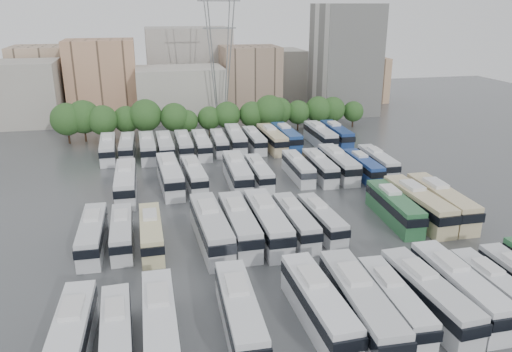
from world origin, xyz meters
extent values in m
plane|color=#424447|center=(0.00, 0.00, 0.00)|extent=(220.00, 220.00, 0.00)
cylinder|color=black|center=(-29.40, 42.02, 1.31)|extent=(0.36, 0.36, 2.62)
sphere|color=#234C1E|center=(-29.40, 42.02, 4.86)|extent=(6.28, 6.28, 6.28)
cylinder|color=black|center=(-26.39, 42.75, 1.35)|extent=(0.36, 0.36, 2.71)
sphere|color=#234C1E|center=(-26.39, 42.75, 5.03)|extent=(6.50, 6.50, 6.50)
cylinder|color=black|center=(-22.74, 41.25, 1.21)|extent=(0.36, 0.36, 2.43)
sphere|color=#234C1E|center=(-22.74, 41.25, 4.51)|extent=(5.83, 5.83, 5.83)
cylinder|color=black|center=(-18.32, 42.83, 1.11)|extent=(0.36, 0.36, 2.22)
sphere|color=#234C1E|center=(-18.32, 42.83, 4.12)|extent=(5.32, 5.32, 5.32)
cylinder|color=black|center=(-14.53, 41.82, 1.33)|extent=(0.36, 0.36, 2.67)
sphere|color=#234C1E|center=(-14.53, 41.82, 4.96)|extent=(6.41, 6.41, 6.41)
cylinder|color=black|center=(-8.91, 41.32, 1.19)|extent=(0.36, 0.36, 2.38)
sphere|color=#234C1E|center=(-8.91, 41.32, 4.42)|extent=(5.71, 5.71, 5.71)
cylinder|color=black|center=(-6.38, 41.60, 0.93)|extent=(0.36, 0.36, 1.86)
sphere|color=#234C1E|center=(-6.38, 41.60, 3.46)|extent=(4.48, 4.48, 4.48)
cylinder|color=black|center=(-1.77, 42.19, 1.00)|extent=(0.36, 0.36, 2.00)
sphere|color=#234C1E|center=(-1.77, 42.19, 3.72)|extent=(4.80, 4.80, 4.80)
cylinder|color=black|center=(1.93, 41.90, 1.14)|extent=(0.36, 0.36, 2.28)
sphere|color=#234C1E|center=(1.93, 41.90, 4.24)|extent=(5.48, 5.48, 5.48)
cylinder|color=black|center=(7.14, 41.74, 1.12)|extent=(0.36, 0.36, 2.23)
sphere|color=#234C1E|center=(7.14, 41.74, 4.15)|extent=(5.36, 5.36, 5.36)
cylinder|color=black|center=(10.77, 41.17, 1.33)|extent=(0.36, 0.36, 2.65)
sphere|color=#234C1E|center=(10.77, 41.17, 4.93)|extent=(6.37, 6.37, 6.37)
cylinder|color=black|center=(13.25, 42.82, 1.18)|extent=(0.36, 0.36, 2.36)
sphere|color=#234C1E|center=(13.25, 42.82, 4.39)|extent=(5.67, 5.67, 5.67)
cylinder|color=black|center=(17.43, 42.52, 1.06)|extent=(0.36, 0.36, 2.13)
sphere|color=#234C1E|center=(17.43, 42.52, 3.95)|extent=(5.11, 5.11, 5.11)
cylinder|color=black|center=(21.97, 42.59, 1.17)|extent=(0.36, 0.36, 2.34)
sphere|color=#234C1E|center=(21.97, 42.59, 4.35)|extent=(5.62, 5.62, 5.62)
cylinder|color=black|center=(25.43, 42.84, 1.12)|extent=(0.36, 0.36, 2.25)
sphere|color=#234C1E|center=(25.43, 42.84, 4.17)|extent=(5.39, 5.39, 5.39)
cylinder|color=black|center=(30.23, 42.75, 0.94)|extent=(0.36, 0.36, 1.88)
sphere|color=#234C1E|center=(30.23, 42.75, 3.49)|extent=(4.51, 4.51, 4.51)
cube|color=#9E998E|center=(-42.00, 62.00, 7.00)|extent=(18.00, 14.00, 14.00)
cube|color=tan|center=(-24.00, 68.00, 9.00)|extent=(16.00, 12.00, 18.00)
cube|color=#ADA89E|center=(-6.00, 60.00, 6.00)|extent=(20.00, 14.00, 12.00)
cube|color=gray|center=(12.00, 66.00, 8.00)|extent=(14.00, 12.00, 16.00)
cube|color=gray|center=(-2.00, 80.00, 10.00)|extent=(22.00, 16.00, 20.00)
cube|color=tan|center=(-38.00, 78.00, 8.00)|extent=(16.00, 14.00, 16.00)
cube|color=#A39E93|center=(20.00, 78.00, 7.00)|extent=(18.00, 14.00, 14.00)
cube|color=tan|center=(44.00, 72.00, 6.00)|extent=(14.00, 12.00, 12.00)
cube|color=gray|center=(-14.00, 74.00, 5.00)|extent=(12.00, 10.00, 10.00)
cube|color=silver|center=(34.00, 58.00, 13.00)|extent=(14.00, 14.00, 26.00)
cylinder|color=slate|center=(0.00, 48.00, 17.00)|extent=(2.90, 2.91, 33.83)
cylinder|color=slate|center=(0.00, 52.00, 17.00)|extent=(2.90, 2.91, 33.83)
cylinder|color=slate|center=(4.00, 48.00, 17.00)|extent=(2.90, 2.91, 33.83)
cylinder|color=slate|center=(4.00, 52.00, 17.00)|extent=(2.90, 2.91, 33.83)
cube|color=slate|center=(2.00, 50.00, 26.52)|extent=(9.00, 0.30, 0.30)
cube|color=slate|center=(2.00, 50.00, 21.08)|extent=(7.00, 0.30, 0.30)
cube|color=white|center=(-21.46, -23.90, 1.66)|extent=(3.02, 11.83, 3.32)
cube|color=black|center=(-21.46, -24.04, 2.30)|extent=(3.14, 12.01, 0.98)
cube|color=silver|center=(-21.39, -22.43, 3.54)|extent=(1.80, 3.20, 0.43)
cube|color=silver|center=(-18.11, -24.08, 1.51)|extent=(2.63, 10.71, 3.01)
cube|color=black|center=(-18.11, -24.22, 2.08)|extent=(2.75, 10.87, 0.89)
cube|color=silver|center=(-18.16, -22.75, 3.21)|extent=(1.61, 2.89, 0.39)
cube|color=silver|center=(-14.77, -23.58, 1.68)|extent=(2.54, 11.87, 3.36)
cube|color=black|center=(-14.77, -23.73, 2.32)|extent=(2.66, 12.05, 0.99)
cube|color=silver|center=(-14.76, -22.09, 3.58)|extent=(1.69, 3.17, 0.44)
cube|color=silver|center=(-8.28, -23.60, 1.72)|extent=(2.94, 12.18, 3.43)
cube|color=black|center=(-8.29, -23.75, 2.37)|extent=(3.06, 12.37, 1.01)
cube|color=silver|center=(-8.24, -22.09, 3.65)|extent=(1.81, 3.28, 0.44)
cube|color=white|center=(-1.60, -23.97, 1.77)|extent=(2.99, 12.54, 3.53)
cube|color=black|center=(-1.60, -24.13, 2.44)|extent=(3.12, 12.73, 1.04)
cube|color=silver|center=(-1.65, -22.42, 3.76)|extent=(1.86, 3.37, 0.46)
cube|color=silver|center=(1.74, -24.97, 1.89)|extent=(3.33, 13.42, 3.78)
cube|color=black|center=(1.73, -25.14, 2.61)|extent=(3.47, 13.63, 1.11)
cube|color=silver|center=(1.80, -23.31, 4.02)|extent=(2.02, 3.62, 0.49)
cube|color=silver|center=(5.02, -24.70, 1.57)|extent=(2.78, 11.18, 3.14)
cube|color=black|center=(5.02, -24.84, 2.17)|extent=(2.90, 11.35, 0.92)
cube|color=silver|center=(5.08, -23.32, 3.35)|extent=(1.69, 3.02, 0.41)
cube|color=silver|center=(8.25, -24.69, 1.72)|extent=(3.19, 12.24, 3.44)
cube|color=black|center=(8.26, -24.84, 2.37)|extent=(3.33, 12.43, 1.01)
cube|color=silver|center=(8.17, -23.18, 3.66)|extent=(1.88, 3.32, 0.44)
cube|color=silver|center=(11.57, -24.24, 1.75)|extent=(2.64, 12.38, 3.51)
cube|color=black|center=(11.57, -24.40, 2.42)|extent=(2.77, 12.57, 1.03)
cube|color=silver|center=(11.57, -22.70, 3.73)|extent=(1.76, 3.30, 0.45)
cube|color=silver|center=(14.89, -24.88, 1.52)|extent=(2.40, 10.78, 3.05)
cube|color=black|center=(14.90, -25.01, 2.11)|extent=(2.51, 10.95, 0.90)
cube|color=silver|center=(14.88, -23.53, 3.25)|extent=(1.55, 2.89, 0.39)
cube|color=silver|center=(-21.36, -5.18, 1.61)|extent=(2.61, 11.42, 3.23)
cube|color=black|center=(-21.36, -5.33, 2.23)|extent=(2.73, 11.60, 0.95)
cube|color=silver|center=(-21.33, -3.76, 3.43)|extent=(1.66, 3.06, 0.42)
cube|color=silver|center=(-18.20, -5.13, 1.50)|extent=(2.33, 10.62, 3.00)
cube|color=black|center=(-18.20, -5.27, 2.08)|extent=(2.44, 10.78, 0.88)
cube|color=silver|center=(-18.21, -3.81, 3.20)|extent=(1.52, 2.84, 0.39)
cube|color=beige|center=(-14.98, -6.05, 1.55)|extent=(2.41, 10.99, 3.11)
cube|color=black|center=(-14.98, -6.19, 2.15)|extent=(2.52, 11.15, 0.91)
cube|color=silver|center=(-14.99, -4.68, 3.31)|extent=(1.58, 2.94, 0.40)
cube|color=silver|center=(-8.36, -7.05, 1.89)|extent=(3.35, 13.44, 3.78)
cube|color=black|center=(-8.35, -7.22, 2.61)|extent=(3.49, 13.65, 1.11)
cube|color=silver|center=(-8.42, -5.38, 4.03)|extent=(2.03, 3.63, 0.49)
cube|color=silver|center=(-5.05, -6.67, 1.81)|extent=(2.78, 12.76, 3.61)
cube|color=black|center=(-5.05, -6.83, 2.50)|extent=(2.91, 12.96, 1.06)
cube|color=silver|center=(-5.06, -5.08, 3.85)|extent=(1.82, 3.41, 0.47)
cube|color=silver|center=(-1.76, -6.90, 1.86)|extent=(2.83, 13.17, 3.73)
cube|color=black|center=(-1.76, -7.07, 2.58)|extent=(2.97, 13.37, 1.10)
cube|color=silver|center=(-1.77, -5.26, 3.97)|extent=(1.87, 3.51, 0.48)
cube|color=silver|center=(1.66, -6.84, 1.62)|extent=(2.58, 11.45, 3.23)
cube|color=black|center=(1.66, -6.98, 2.24)|extent=(2.70, 11.62, 0.95)
cube|color=silver|center=(1.64, -5.41, 3.44)|extent=(1.66, 3.07, 0.42)
cube|color=silver|center=(4.92, -6.78, 1.51)|extent=(2.78, 10.75, 3.02)
cube|color=black|center=(4.93, -6.91, 2.09)|extent=(2.90, 10.91, 0.89)
cube|color=silver|center=(4.85, -5.45, 3.21)|extent=(1.65, 2.91, 0.39)
cube|color=#2C673B|center=(14.93, -5.71, 1.71)|extent=(3.18, 12.19, 3.42)
cube|color=black|center=(14.92, -5.86, 2.36)|extent=(3.31, 12.38, 1.01)
cube|color=silver|center=(15.00, -4.20, 3.64)|extent=(1.87, 3.30, 0.44)
cube|color=beige|center=(18.10, -5.87, 1.86)|extent=(3.08, 13.20, 3.72)
cube|color=black|center=(18.10, -6.03, 2.57)|extent=(3.21, 13.40, 1.10)
cube|color=silver|center=(18.06, -4.23, 3.96)|extent=(1.94, 3.54, 0.48)
cube|color=beige|center=(21.42, -5.78, 1.87)|extent=(3.13, 13.28, 3.75)
cube|color=black|center=(21.42, -5.95, 2.59)|extent=(3.26, 13.49, 1.10)
cube|color=silver|center=(21.46, -4.13, 3.99)|extent=(1.96, 3.57, 0.48)
cube|color=white|center=(-18.04, 10.99, 1.79)|extent=(2.79, 12.69, 3.59)
cube|color=black|center=(-18.04, 10.83, 2.48)|extent=(2.92, 12.88, 1.06)
cube|color=silver|center=(-18.03, 12.57, 3.82)|extent=(1.82, 3.39, 0.46)
cube|color=silver|center=(-11.73, 12.53, 1.83)|extent=(3.34, 13.05, 3.67)
cube|color=black|center=(-11.72, 12.37, 2.53)|extent=(3.47, 13.25, 1.08)
cube|color=silver|center=(-11.80, 14.15, 3.90)|extent=(1.99, 3.53, 0.47)
cube|color=white|center=(-8.19, 12.44, 1.60)|extent=(2.93, 11.42, 3.21)
cube|color=black|center=(-8.19, 12.30, 2.22)|extent=(3.05, 11.60, 0.94)
cube|color=silver|center=(-8.26, 13.86, 3.42)|extent=(1.74, 3.09, 0.42)
cube|color=silver|center=(-1.77, 11.56, 1.82)|extent=(3.18, 12.91, 3.63)
cube|color=black|center=(-1.78, 11.40, 2.51)|extent=(3.31, 13.11, 1.07)
cube|color=silver|center=(-1.71, 13.17, 3.87)|extent=(1.94, 3.48, 0.47)
cube|color=silver|center=(1.56, 11.62, 1.55)|extent=(2.41, 10.97, 3.10)
cube|color=black|center=(1.56, 11.48, 2.14)|extent=(2.52, 11.13, 0.91)
cube|color=silver|center=(1.57, 12.99, 3.30)|extent=(1.57, 2.93, 0.40)
cube|color=silver|center=(8.09, 12.57, 1.55)|extent=(2.45, 10.97, 3.10)
cube|color=black|center=(8.09, 12.43, 2.14)|extent=(2.56, 11.13, 0.91)
cube|color=silver|center=(8.11, 13.94, 3.30)|extent=(1.58, 2.94, 0.40)
cube|color=silver|center=(11.52, 12.13, 1.61)|extent=(2.68, 11.42, 3.22)
cube|color=black|center=(11.51, 11.98, 2.23)|extent=(2.80, 11.59, 0.95)
cube|color=silver|center=(11.55, 13.55, 3.43)|extent=(1.68, 3.07, 0.42)
cube|color=silver|center=(14.77, 12.56, 1.76)|extent=(2.87, 12.48, 3.52)
cube|color=black|center=(14.77, 12.40, 2.43)|extent=(3.00, 12.67, 1.04)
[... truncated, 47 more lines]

